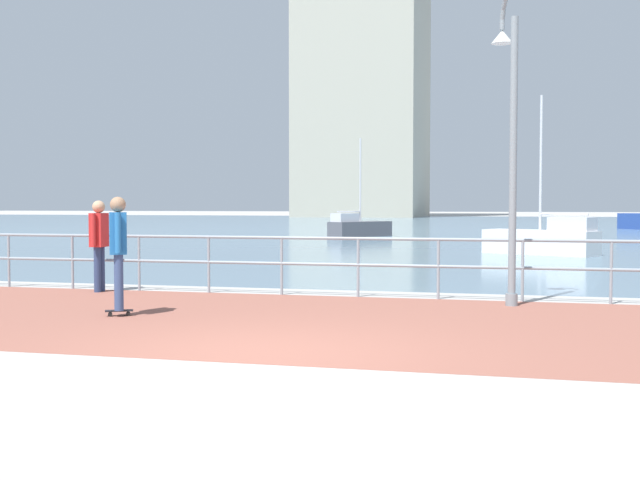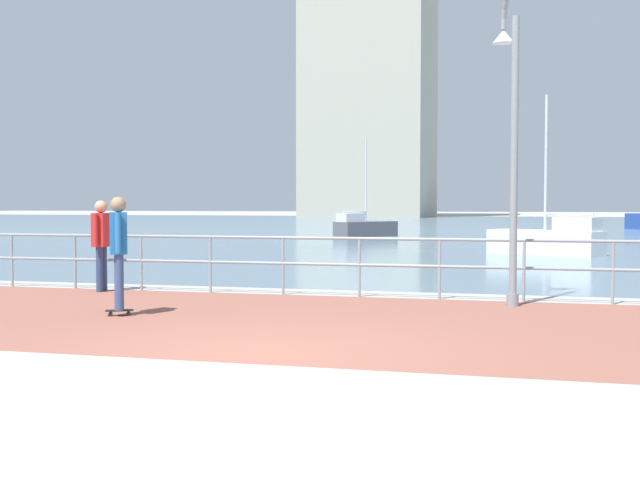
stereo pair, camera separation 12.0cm
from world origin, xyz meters
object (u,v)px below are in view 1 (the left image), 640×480
object	(u,v)px
skateboarder	(118,244)
lamppost	(510,127)
bystander	(99,238)
sailboat_gray	(544,239)
sailboat_red	(358,227)

from	to	relation	value
skateboarder	lamppost	bearing A→B (deg)	26.36
bystander	lamppost	bearing A→B (deg)	-0.74
sailboat_gray	sailboat_red	distance (m)	14.90
skateboarder	sailboat_gray	xyz separation A→B (m)	(6.48, 16.06, -0.56)
lamppost	sailboat_red	bearing A→B (deg)	106.37
skateboarder	sailboat_red	xyz separation A→B (m)	(-2.02, 28.30, -0.58)
sailboat_red	lamppost	bearing A→B (deg)	-73.63
lamppost	sailboat_red	xyz separation A→B (m)	(-7.51, 25.58, -2.40)
lamppost	sailboat_red	size ratio (longest dim) A/B	1.06
bystander	sailboat_red	world-z (taller)	sailboat_red
sailboat_gray	sailboat_red	bearing A→B (deg)	124.75
bystander	sailboat_gray	distance (m)	15.68
lamppost	bystander	world-z (taller)	lamppost
skateboarder	sailboat_gray	size ratio (longest dim) A/B	0.34
sailboat_red	sailboat_gray	bearing A→B (deg)	-55.25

